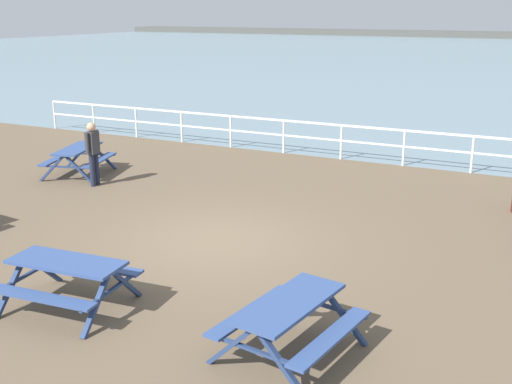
{
  "coord_description": "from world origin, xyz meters",
  "views": [
    {
      "loc": [
        5.88,
        -10.18,
        4.46
      ],
      "look_at": [
        0.43,
        0.96,
        0.8
      ],
      "focal_mm": 43.82,
      "sensor_mm": 36.0,
      "label": 1
    }
  ],
  "objects_px": {
    "visitor": "(93,150)",
    "picnic_table_far_right": "(67,272)",
    "picnic_table_near_left": "(78,154)",
    "picnic_table_mid_centre": "(290,315)"
  },
  "relations": [
    {
      "from": "picnic_table_near_left",
      "to": "picnic_table_far_right",
      "type": "height_order",
      "value": "same"
    },
    {
      "from": "picnic_table_near_left",
      "to": "picnic_table_far_right",
      "type": "distance_m",
      "value": 8.25
    },
    {
      "from": "picnic_table_mid_centre",
      "to": "visitor",
      "type": "xyz_separation_m",
      "value": [
        -7.83,
        5.42,
        0.36
      ]
    },
    {
      "from": "picnic_table_far_right",
      "to": "visitor",
      "type": "xyz_separation_m",
      "value": [
        -4.24,
        5.65,
        0.36
      ]
    },
    {
      "from": "picnic_table_near_left",
      "to": "visitor",
      "type": "bearing_deg",
      "value": -136.4
    },
    {
      "from": "picnic_table_near_left",
      "to": "picnic_table_far_right",
      "type": "bearing_deg",
      "value": -155.89
    },
    {
      "from": "picnic_table_near_left",
      "to": "visitor",
      "type": "height_order",
      "value": "visitor"
    },
    {
      "from": "picnic_table_mid_centre",
      "to": "picnic_table_near_left",
      "type": "bearing_deg",
      "value": 64.79
    },
    {
      "from": "visitor",
      "to": "picnic_table_far_right",
      "type": "bearing_deg",
      "value": -59.27
    },
    {
      "from": "picnic_table_far_right",
      "to": "picnic_table_near_left",
      "type": "bearing_deg",
      "value": 125.58
    }
  ]
}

